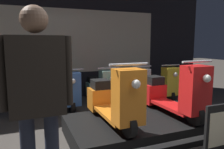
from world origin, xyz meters
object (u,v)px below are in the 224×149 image
Objects in this scene: person_left_browsing at (37,89)px; price_sign_board at (220,132)px; scooter_backrow_0 at (29,95)px; scooter_backrow_3 at (132,86)px; scooter_backrow_4 at (159,84)px; scooter_display_right at (173,93)px; scooter_display_left at (113,99)px; scooter_backrow_1 at (67,91)px; scooter_backrow_2 at (101,89)px.

price_sign_board is at bearing -1.86° from person_left_browsing.
scooter_backrow_0 is 1.00× the size of scooter_backrow_3.
scooter_backrow_4 is at bearing 42.22° from person_left_browsing.
scooter_display_right is 2.14m from scooter_backrow_3.
scooter_backrow_3 is at bearing 83.92° from price_sign_board.
person_left_browsing is (-1.11, -0.93, 0.43)m from scooter_display_left.
scooter_backrow_0 is 3.11m from person_left_browsing.
person_left_browsing is at bearing 178.14° from price_sign_board.
scooter_backrow_4 is at bearing 61.58° from scooter_display_right.
scooter_backrow_4 is at bearing 0.00° from scooter_backrow_3.
scooter_backrow_4 is at bearing 0.00° from scooter_backrow_1.
scooter_backrow_1 is at bearing 113.67° from price_sign_board.
scooter_backrow_1 is 3.22m from person_left_browsing.
scooter_display_right reaches higher than scooter_backrow_3.
scooter_display_right is 1.00× the size of scooter_backrow_2.
scooter_backrow_1 is 1.69m from scooter_backrow_3.
scooter_display_right is at bearing 0.00° from scooter_display_left.
scooter_backrow_0 and scooter_backrow_3 have the same top height.
scooter_display_left is 1.09m from scooter_display_right.
scooter_backrow_0 reaches higher than price_sign_board.
scooter_display_right is at bearing -97.89° from scooter_backrow_3.
scooter_backrow_2 is at bearing 104.79° from scooter_display_right.
scooter_backrow_2 reaches higher than price_sign_board.
scooter_backrow_4 is (0.84, 0.00, 0.00)m from scooter_backrow_3.
scooter_backrow_1 is at bearing 123.69° from scooter_display_right.
scooter_display_right is at bearing 22.93° from person_left_browsing.
person_left_browsing is (-2.20, -0.93, 0.43)m from scooter_display_right.
scooter_display_right is 3.08m from scooter_backrow_0.
scooter_display_left is at bearing -81.66° from scooter_backrow_1.
scooter_backrow_3 is 2.07× the size of price_sign_board.
scooter_backrow_2 is 1.69m from scooter_backrow_4.
scooter_display_left is 2.53m from scooter_backrow_3.
scooter_backrow_0 is at bearing 136.92° from scooter_display_right.
scooter_display_left is 3.07m from scooter_backrow_4.
scooter_backrow_1 is at bearing 0.00° from scooter_backrow_0.
scooter_backrow_1 is 1.00× the size of scooter_backrow_2.
scooter_backrow_0 is 1.00× the size of scooter_backrow_1.
scooter_display_left is 1.00× the size of scooter_backrow_0.
scooter_display_right is 2.43m from person_left_browsing.
person_left_browsing is at bearing -89.27° from scooter_backrow_0.
scooter_backrow_3 is 1.00× the size of scooter_backrow_4.
scooter_backrow_0 is at bearing 180.00° from scooter_backrow_4.
scooter_backrow_0 is 2.53m from scooter_backrow_3.
scooter_display_left is at bearing 180.00° from scooter_display_right.
scooter_display_right is at bearing -118.42° from scooter_backrow_4.
scooter_backrow_3 is (0.84, 0.00, 0.00)m from scooter_backrow_2.
scooter_display_right is 2.40m from scooter_backrow_4.
price_sign_board is at bearing -43.65° from scooter_display_left.
price_sign_board is at bearing -92.27° from scooter_display_right.
scooter_backrow_1 is 2.07× the size of price_sign_board.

